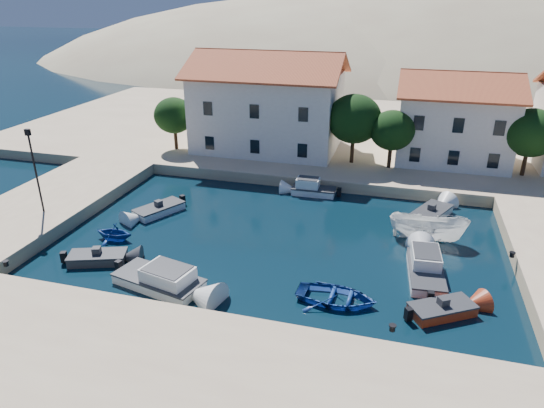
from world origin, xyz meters
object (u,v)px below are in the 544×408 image
(building_mid, at_px, (455,116))
(cabin_cruiser_south, at_px, (159,279))
(cabin_cruiser_east, at_px, (426,270))
(lamppost, at_px, (34,163))
(rowboat_south, at_px, (336,301))
(building_left, at_px, (268,100))
(boat_east, at_px, (426,240))

(building_mid, relative_size, cabin_cruiser_south, 1.82)
(cabin_cruiser_east, bearing_deg, lamppost, 85.40)
(rowboat_south, height_order, cabin_cruiser_east, cabin_cruiser_east)
(building_left, height_order, building_mid, building_left)
(lamppost, distance_m, boat_east, 28.19)
(cabin_cruiser_east, relative_size, boat_east, 0.95)
(building_mid, relative_size, cabin_cruiser_east, 2.09)
(building_left, relative_size, rowboat_south, 3.29)
(building_mid, relative_size, lamppost, 1.69)
(lamppost, distance_m, cabin_cruiser_south, 13.92)
(building_left, bearing_deg, lamppost, -119.90)
(rowboat_south, bearing_deg, cabin_cruiser_east, -47.59)
(building_left, height_order, lamppost, building_left)
(cabin_cruiser_south, height_order, rowboat_south, cabin_cruiser_south)
(building_mid, bearing_deg, lamppost, -144.55)
(lamppost, bearing_deg, boat_east, 10.18)
(boat_east, bearing_deg, cabin_cruiser_south, 124.98)
(lamppost, bearing_deg, cabin_cruiser_south, -23.74)
(building_mid, bearing_deg, boat_east, -97.61)
(cabin_cruiser_south, distance_m, rowboat_south, 10.35)
(cabin_cruiser_east, xyz_separation_m, boat_east, (0.16, 5.01, -0.48))
(building_left, height_order, rowboat_south, building_left)
(building_mid, xyz_separation_m, lamppost, (-29.50, -21.00, -0.47))
(rowboat_south, distance_m, cabin_cruiser_east, 6.28)
(rowboat_south, bearing_deg, cabin_cruiser_south, 99.36)
(boat_east, bearing_deg, cabin_cruiser_east, 179.21)
(building_mid, xyz_separation_m, cabin_cruiser_south, (-17.38, -26.33, -4.75))
(lamppost, height_order, cabin_cruiser_east, lamppost)
(cabin_cruiser_east, bearing_deg, building_mid, -10.65)
(lamppost, relative_size, rowboat_south, 1.39)
(boat_east, bearing_deg, building_mid, -6.56)
(rowboat_south, distance_m, boat_east, 10.29)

